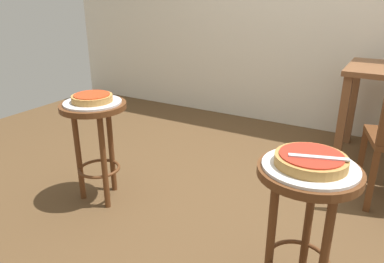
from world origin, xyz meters
name	(u,v)px	position (x,y,z in m)	size (l,w,h in m)	color
ground_plane	(252,201)	(0.00, 0.00, 0.00)	(6.00, 6.00, 0.00)	brown
stool_foreground	(305,205)	(0.46, -0.69, 0.50)	(0.41, 0.41, 0.66)	#5B3319
serving_plate_foreground	(310,167)	(0.46, -0.69, 0.67)	(0.37, 0.37, 0.01)	silver
pizza_foreground	(311,160)	(0.46, -0.69, 0.70)	(0.28, 0.28, 0.05)	#B78442
stool_middle	(95,129)	(-0.90, -0.47, 0.50)	(0.41, 0.41, 0.66)	#5B3319
serving_plate_middle	(93,102)	(-0.90, -0.47, 0.67)	(0.35, 0.35, 0.01)	silver
pizza_middle	(92,98)	(-0.90, -0.47, 0.70)	(0.25, 0.25, 0.05)	#B78442
pizza_server_knife	(319,157)	(0.49, -0.71, 0.73)	(0.22, 0.02, 0.01)	silver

